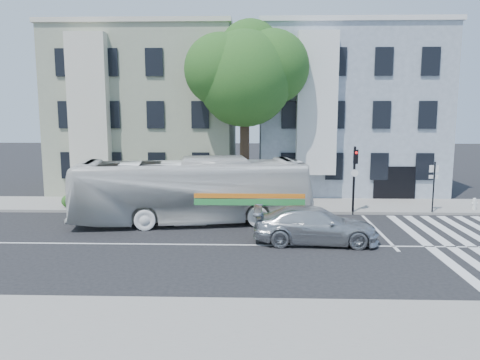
{
  "coord_description": "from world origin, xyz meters",
  "views": [
    {
      "loc": [
        0.59,
        -19.32,
        5.76
      ],
      "look_at": [
        -0.1,
        2.72,
        2.4
      ],
      "focal_mm": 35.0,
      "sensor_mm": 36.0,
      "label": 1
    }
  ],
  "objects_px": {
    "fire_hydrant": "(474,204)",
    "bus": "(192,191)",
    "sedan": "(315,225)",
    "traffic_signal": "(355,171)"
  },
  "relations": [
    {
      "from": "bus",
      "to": "traffic_signal",
      "type": "distance_m",
      "value": 8.85
    },
    {
      "from": "bus",
      "to": "traffic_signal",
      "type": "relative_size",
      "value": 3.18
    },
    {
      "from": "bus",
      "to": "fire_hydrant",
      "type": "xyz_separation_m",
      "value": [
        15.51,
        2.96,
        -1.17
      ]
    },
    {
      "from": "fire_hydrant",
      "to": "traffic_signal",
      "type": "bearing_deg",
      "value": -172.59
    },
    {
      "from": "sedan",
      "to": "bus",
      "type": "bearing_deg",
      "value": 62.19
    },
    {
      "from": "fire_hydrant",
      "to": "bus",
      "type": "bearing_deg",
      "value": -169.2
    },
    {
      "from": "bus",
      "to": "sedan",
      "type": "relative_size",
      "value": 2.23
    },
    {
      "from": "bus",
      "to": "sedan",
      "type": "height_order",
      "value": "bus"
    },
    {
      "from": "fire_hydrant",
      "to": "sedan",
      "type": "bearing_deg",
      "value": -146.72
    },
    {
      "from": "bus",
      "to": "traffic_signal",
      "type": "height_order",
      "value": "traffic_signal"
    }
  ]
}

